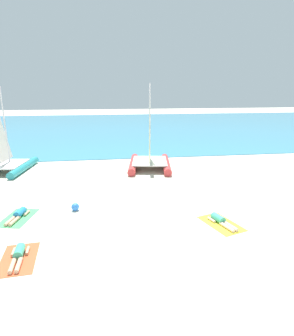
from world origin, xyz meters
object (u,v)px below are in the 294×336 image
(sailboat_red, at_px, (150,156))
(towel_right, at_px, (221,224))
(towel_left, at_px, (18,218))
(sunbather_middle, at_px, (19,254))
(sunbather_left, at_px, (18,214))
(towel_middle, at_px, (19,259))
(sunbather_right, at_px, (220,220))
(sailboat_teal, at_px, (5,159))
(beach_ball, at_px, (75,207))

(sailboat_red, xyz_separation_m, towel_right, (1.59, -8.83, -0.85))
(towel_left, distance_m, sunbather_middle, 3.29)
(sunbather_left, relative_size, towel_middle, 0.82)
(sunbather_middle, xyz_separation_m, sunbather_right, (7.48, 1.45, 0.00))
(sunbather_middle, bearing_deg, towel_left, 100.91)
(towel_left, distance_m, towel_right, 8.58)
(sunbather_left, bearing_deg, sailboat_teal, 121.99)
(sailboat_teal, height_order, sunbather_middle, sailboat_teal)
(sailboat_teal, xyz_separation_m, towel_left, (2.79, -7.68, -0.81))
(sailboat_red, xyz_separation_m, sunbather_left, (-6.78, -6.99, -0.72))
(sailboat_red, distance_m, sunbather_right, 8.93)
(sailboat_teal, height_order, sunbather_right, sailboat_teal)
(sailboat_red, relative_size, sailboat_teal, 1.04)
(sunbather_middle, height_order, beach_ball, beach_ball)
(sailboat_teal, relative_size, towel_right, 2.90)
(towel_left, distance_m, beach_ball, 2.41)
(sunbather_middle, height_order, sunbather_right, same)
(sailboat_teal, xyz_separation_m, beach_ball, (5.15, -7.23, -0.64))
(sailboat_teal, relative_size, towel_middle, 2.90)
(towel_middle, relative_size, towel_right, 1.00)
(sailboat_teal, relative_size, sunbather_middle, 3.51)
(towel_middle, relative_size, sunbather_right, 1.23)
(towel_left, xyz_separation_m, sunbather_right, (8.37, -1.71, 0.13))
(towel_left, bearing_deg, sunbather_left, 78.23)
(towel_left, bearing_deg, beach_ball, 10.60)
(sailboat_teal, distance_m, sunbather_right, 14.60)
(sailboat_teal, height_order, towel_middle, sailboat_teal)
(sunbather_left, relative_size, sunbather_right, 1.01)
(towel_left, height_order, towel_middle, same)
(sailboat_red, bearing_deg, towel_right, -70.91)
(towel_left, bearing_deg, towel_middle, -74.44)
(sailboat_teal, bearing_deg, towel_middle, -63.79)
(beach_ball, bearing_deg, sunbather_middle, -112.18)
(towel_middle, distance_m, towel_right, 7.63)
(towel_left, distance_m, towel_middle, 3.35)
(sailboat_red, height_order, towel_left, sailboat_red)
(beach_ball, bearing_deg, towel_middle, -111.74)
(sunbather_right, bearing_deg, towel_middle, 174.32)
(towel_left, bearing_deg, sailboat_red, 46.05)
(towel_right, height_order, sunbather_right, sunbather_right)
(sailboat_red, xyz_separation_m, towel_left, (-6.80, -7.05, -0.85))
(towel_left, relative_size, towel_right, 1.00)
(sailboat_teal, height_order, beach_ball, sailboat_teal)
(sailboat_teal, bearing_deg, sunbather_middle, -63.71)
(sailboat_teal, relative_size, towel_left, 2.90)
(sunbather_left, height_order, beach_ball, beach_ball)
(towel_middle, height_order, beach_ball, beach_ball)
(towel_middle, distance_m, sunbather_middle, 0.14)
(sailboat_teal, distance_m, towel_left, 8.21)
(towel_right, bearing_deg, towel_left, 168.06)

